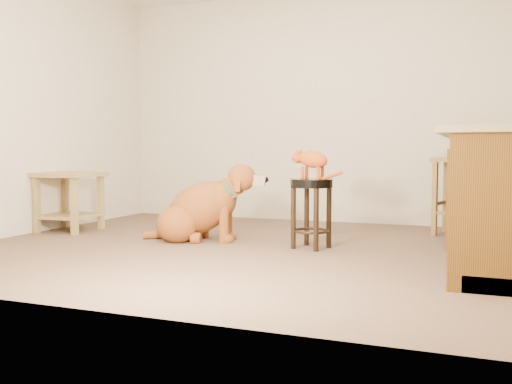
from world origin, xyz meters
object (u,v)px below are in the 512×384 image
at_px(tabby_kitten, 311,160).
at_px(padded_stool, 311,199).
at_px(wood_stool, 457,195).
at_px(side_table, 69,192).
at_px(golden_retriever, 201,210).

bearing_deg(tabby_kitten, padded_stool, -5.72).
distance_m(wood_stool, side_table, 3.79).
distance_m(wood_stool, golden_retriever, 2.43).
distance_m(side_table, tabby_kitten, 2.55).
relative_size(padded_stool, side_table, 0.96).
relative_size(wood_stool, golden_retriever, 0.65).
relative_size(side_table, golden_retriever, 0.52).
bearing_deg(golden_retriever, wood_stool, 14.75).
bearing_deg(padded_stool, golden_retriever, 177.76).
distance_m(wood_stool, tabby_kitten, 1.68).
height_order(golden_retriever, tabby_kitten, tabby_kitten).
relative_size(wood_stool, tabby_kitten, 1.64).
xyz_separation_m(padded_stool, side_table, (-2.53, 0.11, -0.02)).
bearing_deg(side_table, padded_stool, -2.47).
xyz_separation_m(padded_stool, wood_stool, (1.09, 1.23, -0.02)).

